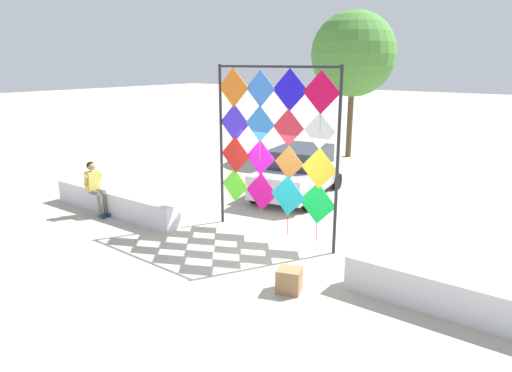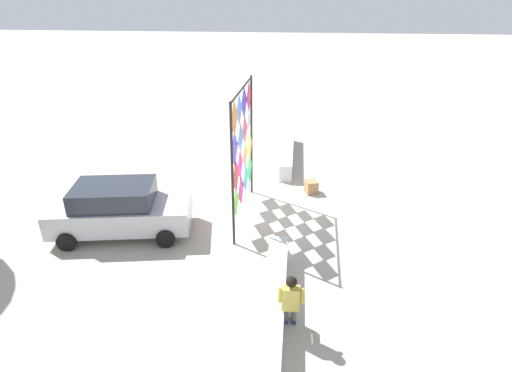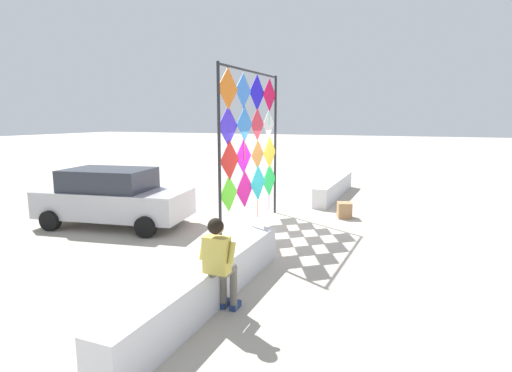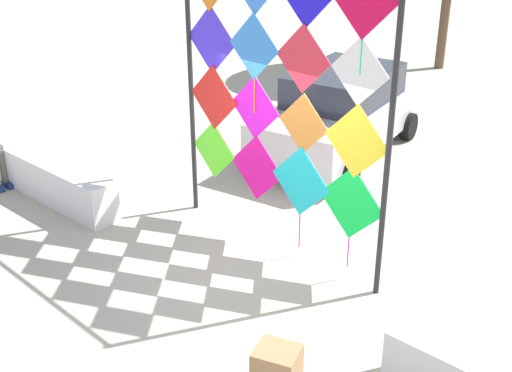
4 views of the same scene
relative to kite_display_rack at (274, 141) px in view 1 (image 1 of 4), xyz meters
The scene contains 8 objects.
ground 2.45m from the kite_display_rack, 74.27° to the right, with size 120.00×120.00×0.00m, color #ADA393.
plaza_ledge_left 5.07m from the kite_display_rack, 164.92° to the right, with size 4.69×0.47×0.64m, color silver.
plaza_ledge_right 5.45m from the kite_display_rack, 13.82° to the right, with size 4.69×0.47×0.64m, color silver.
kite_display_rack is the anchor object (origin of this frame).
seated_vendor 5.25m from the kite_display_rack, 161.93° to the right, with size 0.67×0.52×1.49m.
parked_car 3.98m from the kite_display_rack, 111.62° to the left, with size 2.37×4.13×1.52m.
cardboard_box_large 3.51m from the kite_display_rack, 49.64° to the right, with size 0.43×0.38×0.45m, color #9E754C.
tree_palm_like 10.70m from the kite_display_rack, 105.64° to the left, with size 3.58×3.58×6.21m.
Camera 1 is at (5.68, -7.93, 4.09)m, focal length 32.32 mm.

